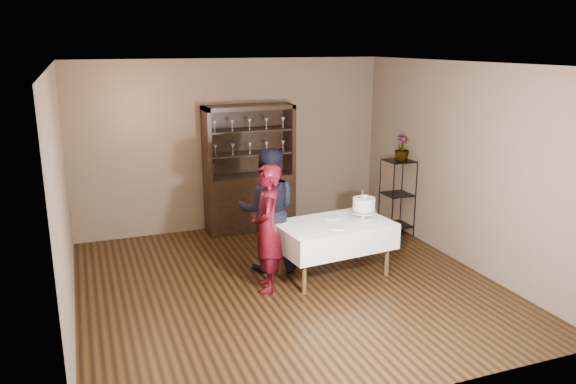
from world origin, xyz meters
name	(u,v)px	position (x,y,z in m)	size (l,w,h in m)	color
floor	(287,284)	(0.00, 0.00, 0.00)	(5.00, 5.00, 0.00)	black
ceiling	(287,64)	(0.00, 0.00, 2.70)	(5.00, 5.00, 0.00)	silver
back_wall	(232,145)	(0.00, 2.50, 1.35)	(5.00, 0.02, 2.70)	#76604B
wall_left	(62,200)	(-2.50, 0.00, 1.35)	(0.02, 5.00, 2.70)	#76604B
wall_right	(461,164)	(2.50, 0.00, 1.35)	(0.02, 5.00, 2.70)	#76604B
china_hutch	(250,189)	(0.20, 2.25, 0.66)	(1.40, 0.48, 2.00)	black
plant_etagere	(397,194)	(2.28, 1.20, 0.65)	(0.42, 0.42, 1.20)	black
cake_table	(334,235)	(0.67, 0.08, 0.55)	(1.52, 1.03, 0.72)	white
woman	(267,228)	(-0.27, -0.03, 0.78)	(0.57, 0.37, 1.56)	#32040D
man	(268,210)	(-0.06, 0.57, 0.82)	(0.79, 0.62, 1.63)	black
cake	(364,206)	(1.09, 0.08, 0.89)	(0.38, 0.38, 0.45)	white
plate_near	(337,227)	(0.61, -0.13, 0.72)	(0.21, 0.21, 0.01)	white
plate_far	(331,218)	(0.70, 0.26, 0.72)	(0.19, 0.19, 0.01)	white
potted_plant	(402,148)	(2.30, 1.17, 1.38)	(0.22, 0.22, 0.39)	#4B6831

